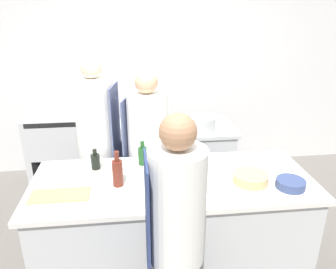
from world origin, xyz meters
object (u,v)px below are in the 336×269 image
object	(u,v)px
chef_at_pass_far	(148,157)
bottle_wine	(166,181)
oven_range	(60,148)
bottle_olive_oil	(118,172)
stockpot	(203,124)
bowl_mixing_large	(251,178)
bottle_vinegar	(191,150)
chef_at_stove	(98,149)
chef_at_prep_near	(176,247)
bowl_prep_small	(291,184)
bottle_sauce	(95,161)
bottle_cooking_oil	(143,155)

from	to	relation	value
chef_at_pass_far	bottle_wine	bearing A→B (deg)	-158.48
oven_range	bottle_olive_oil	bearing A→B (deg)	-65.33
stockpot	bowl_mixing_large	bearing A→B (deg)	-83.40
chef_at_pass_far	bottle_olive_oil	xyz separation A→B (m)	(-0.26, -0.64, 0.19)
bottle_vinegar	bottle_wine	size ratio (longest dim) A/B	0.76
chef_at_stove	bottle_wine	bearing A→B (deg)	40.75
chef_at_prep_near	bowl_prep_small	world-z (taller)	chef_at_prep_near
chef_at_pass_far	bottle_vinegar	world-z (taller)	chef_at_pass_far
bottle_sauce	chef_at_prep_near	bearing A→B (deg)	-60.37
chef_at_prep_near	bowl_mixing_large	bearing A→B (deg)	-48.65
bottle_olive_oil	bowl_mixing_large	world-z (taller)	bottle_olive_oil
bottle_wine	bowl_prep_small	world-z (taller)	bottle_wine
chef_at_prep_near	oven_range	bearing A→B (deg)	25.15
bottle_wine	bowl_prep_small	bearing A→B (deg)	-0.17
chef_at_pass_far	bowl_prep_small	xyz separation A→B (m)	(1.05, -0.83, 0.11)
chef_at_stove	bottle_olive_oil	bearing A→B (deg)	25.71
chef_at_stove	bowl_mixing_large	world-z (taller)	chef_at_stove
chef_at_prep_near	bottle_cooking_oil	world-z (taller)	chef_at_prep_near
bottle_cooking_oil	stockpot	xyz separation A→B (m)	(0.70, 0.74, -0.00)
bottle_olive_oil	stockpot	distance (m)	1.41
chef_at_stove	bowl_prep_small	distance (m)	1.80
bottle_olive_oil	chef_at_stove	bearing A→B (deg)	105.94
oven_range	bowl_prep_small	distance (m)	2.98
oven_range	bottle_cooking_oil	xyz separation A→B (m)	(1.04, -1.48, 0.54)
chef_at_prep_near	chef_at_pass_far	world-z (taller)	chef_at_prep_near
oven_range	bottle_wine	distance (m)	2.40
chef_at_stove	bowl_prep_small	size ratio (longest dim) A/B	8.08
bowl_mixing_large	stockpot	distance (m)	1.16
bottle_sauce	bowl_mixing_large	size ratio (longest dim) A/B	0.66
bottle_cooking_oil	chef_at_stove	bearing A→B (deg)	135.36
bottle_cooking_oil	bottle_sauce	world-z (taller)	bottle_cooking_oil
bowl_mixing_large	stockpot	size ratio (longest dim) A/B	0.99
oven_range	bowl_prep_small	world-z (taller)	bowl_prep_small
bottle_cooking_oil	bowl_mixing_large	size ratio (longest dim) A/B	0.79
chef_at_pass_far	bowl_mixing_large	world-z (taller)	chef_at_pass_far
bottle_cooking_oil	bottle_sauce	size ratio (longest dim) A/B	1.19
bowl_mixing_large	chef_at_stove	bearing A→B (deg)	146.36
chef_at_prep_near	chef_at_stove	size ratio (longest dim) A/B	0.96
bottle_vinegar	stockpot	size ratio (longest dim) A/B	0.82
chef_at_pass_far	bottle_sauce	world-z (taller)	chef_at_pass_far
bottle_vinegar	stockpot	xyz separation A→B (m)	(0.26, 0.68, -0.01)
oven_range	stockpot	bearing A→B (deg)	-23.00
bowl_prep_small	oven_range	bearing A→B (deg)	136.99
chef_at_stove	oven_range	bearing A→B (deg)	-139.94
bottle_vinegar	bottle_wine	bearing A→B (deg)	-117.11
bowl_mixing_large	chef_at_prep_near	bearing A→B (deg)	-138.22
bottle_olive_oil	stockpot	bearing A→B (deg)	50.06
bowl_mixing_large	stockpot	world-z (taller)	stockpot
stockpot	chef_at_prep_near	bearing A→B (deg)	-107.18
oven_range	chef_at_pass_far	xyz separation A→B (m)	(1.10, -1.18, 0.37)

